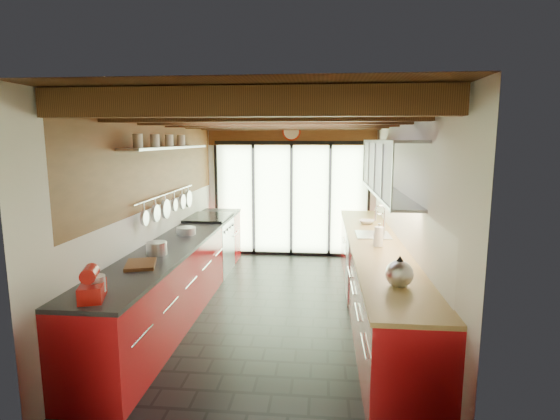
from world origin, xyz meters
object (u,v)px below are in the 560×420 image
object	(u,v)px
stand_mixer	(93,286)
paper_towel	(379,237)
soap_bottle	(378,236)
kettle	(399,272)
bowl	(367,222)

from	to	relation	value
stand_mixer	paper_towel	xyz separation A→B (m)	(2.54, 2.01, 0.01)
soap_bottle	kettle	bearing A→B (deg)	-90.00
stand_mixer	soap_bottle	world-z (taller)	stand_mixer
kettle	soap_bottle	size ratio (longest dim) A/B	1.55
paper_towel	soap_bottle	distance (m)	0.10
soap_bottle	bowl	world-z (taller)	soap_bottle
paper_towel	bowl	world-z (taller)	paper_towel
kettle	bowl	xyz separation A→B (m)	(0.00, 2.91, -0.10)
kettle	paper_towel	xyz separation A→B (m)	(0.00, 1.45, -0.01)
soap_bottle	paper_towel	bearing A→B (deg)	-90.00
bowl	paper_towel	bearing A→B (deg)	-90.00
paper_towel	soap_bottle	bearing A→B (deg)	90.00
stand_mixer	soap_bottle	bearing A→B (deg)	39.78
bowl	soap_bottle	bearing A→B (deg)	-90.00
stand_mixer	soap_bottle	distance (m)	3.31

